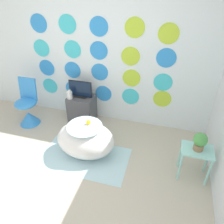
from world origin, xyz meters
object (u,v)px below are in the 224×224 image
(potted_plant_left, at_px, (200,141))
(chair, at_px, (28,110))
(bathtub, at_px, (86,140))
(vase, at_px, (70,95))
(tv, at_px, (80,90))

(potted_plant_left, bearing_deg, chair, 170.68)
(bathtub, bearing_deg, vase, 128.27)
(bathtub, height_order, tv, tv)
(tv, distance_m, vase, 0.21)
(potted_plant_left, bearing_deg, tv, 157.14)
(tv, height_order, potted_plant_left, tv)
(bathtub, height_order, vase, vase)
(bathtub, bearing_deg, potted_plant_left, -0.21)
(chair, distance_m, potted_plant_left, 3.01)
(bathtub, relative_size, tv, 2.07)
(bathtub, height_order, potted_plant_left, potted_plant_left)
(bathtub, xyz_separation_m, vase, (-0.58, 0.74, 0.31))
(bathtub, relative_size, chair, 1.03)
(vase, relative_size, potted_plant_left, 0.64)
(vase, xyz_separation_m, potted_plant_left, (2.19, -0.74, 0.04))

